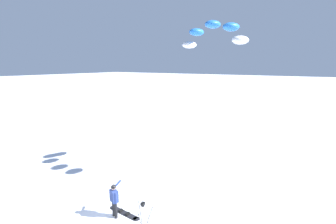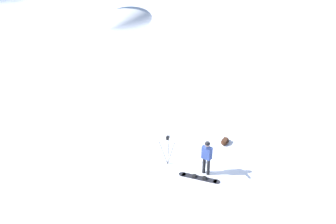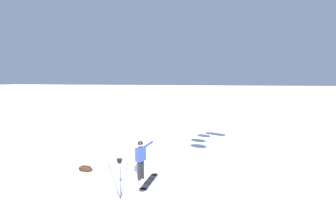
% 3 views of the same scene
% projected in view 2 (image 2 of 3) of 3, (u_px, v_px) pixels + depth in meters
% --- Properties ---
extents(ground_plane, '(300.00, 300.00, 0.00)m').
position_uv_depth(ground_plane, '(215.00, 166.00, 16.54)').
color(ground_plane, white).
extents(snowboarder, '(0.46, 0.72, 1.64)m').
position_uv_depth(snowboarder, '(207.00, 155.00, 15.63)').
color(snowboarder, black).
rests_on(snowboarder, ground_plane).
extents(snowboard, '(1.81, 0.33, 0.10)m').
position_uv_depth(snowboard, '(199.00, 178.00, 15.78)').
color(snowboard, black).
rests_on(snowboard, ground_plane).
extents(gear_bag_large, '(0.42, 0.73, 0.24)m').
position_uv_depth(gear_bag_large, '(225.00, 141.00, 18.21)').
color(gear_bag_large, black).
rests_on(gear_bag_large, ground_plane).
extents(camera_tripod, '(0.75, 0.60, 1.44)m').
position_uv_depth(camera_tripod, '(168.00, 145.00, 16.24)').
color(camera_tripod, '#262628').
rests_on(camera_tripod, ground_plane).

